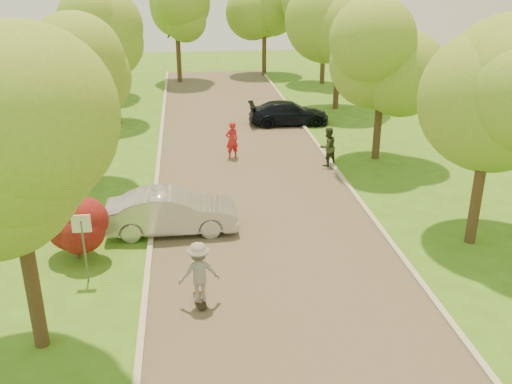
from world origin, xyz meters
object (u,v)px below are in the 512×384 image
silver_sedan (172,212)px  longboard (200,300)px  dark_sedan (289,113)px  person_olive (328,147)px  street_sign (83,234)px  skateboarder (199,272)px  person_striped (232,140)px

silver_sedan → longboard: bearing=-170.2°
dark_sedan → person_olive: person_olive is taller
street_sign → longboard: (3.30, -1.65, -1.46)m
silver_sedan → person_olive: size_ratio=2.50×
longboard → skateboarder: (0.00, 0.00, 0.91)m
street_sign → skateboarder: size_ratio=1.22×
person_striped → person_olive: (4.31, -1.65, 0.02)m
street_sign → dark_sedan: (9.10, 16.58, -0.89)m
dark_sedan → silver_sedan: bearing=155.1°
longboard → person_striped: bearing=-107.8°
silver_sedan → person_olive: (7.10, 6.16, 0.16)m
dark_sedan → person_striped: person_striped is taller
silver_sedan → dark_sedan: 15.03m
street_sign → skateboarder: street_sign is taller
longboard → silver_sedan: bearing=-89.2°
street_sign → silver_sedan: bearing=50.9°
dark_sedan → longboard: 19.14m
street_sign → skateboarder: bearing=-26.6°
longboard → person_olive: size_ratio=0.51×
silver_sedan → person_olive: person_olive is taller
skateboarder → person_olive: size_ratio=0.97×
dark_sedan → person_olive: 7.37m
silver_sedan → person_olive: 9.40m
silver_sedan → person_striped: (2.79, 7.81, 0.14)m
person_olive → silver_sedan: bearing=14.0°
longboard → person_olive: bearing=-128.9°
dark_sedan → person_olive: size_ratio=2.53×
dark_sedan → skateboarder: size_ratio=2.61×
longboard → person_olive: (6.30, 10.88, 0.82)m
dark_sedan → skateboarder: bearing=163.5°
street_sign → person_olive: street_sign is taller
silver_sedan → person_striped: person_striped is taller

